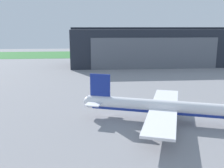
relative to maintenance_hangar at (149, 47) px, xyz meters
name	(u,v)px	position (x,y,z in m)	size (l,w,h in m)	color
ground_plane	(110,116)	(-31.69, -91.99, -11.09)	(440.00, 440.00, 0.00)	gray
grass_field_strip	(95,54)	(-31.69, 66.63, -11.05)	(440.00, 56.00, 0.08)	#367838
maintenance_hangar	(149,47)	(0.00, 0.00, 0.00)	(94.75, 30.67, 23.11)	#232833
airliner_near_right	(166,108)	(-17.90, -97.88, -7.32)	(42.20, 37.38, 11.56)	white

